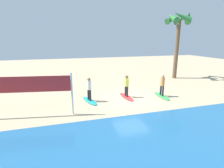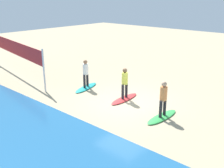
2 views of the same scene
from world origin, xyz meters
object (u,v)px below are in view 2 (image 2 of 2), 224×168
at_px(surfer_teal, 86,72).
at_px(volleyball_net, 14,49).
at_px(surfer_red, 125,81).
at_px(surfboard_teal, 86,88).
at_px(surfboard_red, 124,99).
at_px(surfboard_green, 162,117).
at_px(surfer_green, 163,96).

distance_m(surfer_teal, volleyball_net, 5.91).
bearing_deg(surfer_teal, volleyball_net, 11.91).
bearing_deg(surfer_red, surfboard_teal, 2.17).
height_order(surfboard_teal, volleyball_net, volleyball_net).
bearing_deg(volleyball_net, surfer_red, -171.28).
distance_m(surfboard_red, surfer_red, 0.99).
distance_m(surfboard_green, surfer_teal, 5.65).
height_order(surfer_green, surfboard_teal, surfer_green).
bearing_deg(surfboard_green, surfer_teal, -93.29).
xyz_separation_m(surfboard_green, surfer_teal, (5.54, -0.49, 0.99)).
relative_size(surfer_teal, volleyball_net, 0.18).
xyz_separation_m(surfboard_red, surfboard_teal, (2.85, 0.11, 0.00)).
xyz_separation_m(surfer_green, volleyball_net, (11.28, 0.72, 0.75)).
xyz_separation_m(surfboard_red, volleyball_net, (8.59, 1.32, 1.74)).
bearing_deg(surfboard_red, surfer_teal, -91.06).
distance_m(surfboard_green, surfer_red, 2.92).
bearing_deg(surfer_green, surfboard_red, -12.58).
bearing_deg(surfboard_teal, surfer_green, 70.37).
distance_m(surfboard_teal, surfer_teal, 0.99).
bearing_deg(volleyball_net, surfboard_teal, -168.09).
height_order(surfer_red, volleyball_net, volleyball_net).
height_order(surfer_green, volleyball_net, volleyball_net).
distance_m(surfboard_green, volleyball_net, 11.44).
distance_m(surfer_green, surfer_red, 2.75).
distance_m(surfer_red, volleyball_net, 8.73).
bearing_deg(surfboard_red, surfer_green, 74.19).
height_order(surfboard_green, surfer_green, surfer_green).
relative_size(surfboard_green, surfboard_red, 1.00).
bearing_deg(volleyball_net, surfer_teal, -168.09).
bearing_deg(volleyball_net, surfboard_red, -171.28).
height_order(surfboard_red, surfer_teal, surfer_teal).
relative_size(surfboard_teal, volleyball_net, 0.23).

